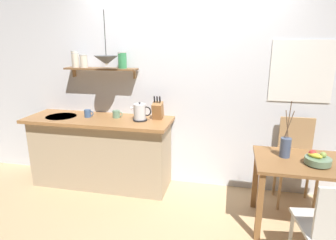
{
  "coord_description": "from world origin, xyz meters",
  "views": [
    {
      "loc": [
        0.6,
        -2.92,
        1.86
      ],
      "look_at": [
        -0.1,
        0.25,
        0.95
      ],
      "focal_mm": 31.14,
      "sensor_mm": 36.0,
      "label": 1
    }
  ],
  "objects_px": {
    "dining_chair_near": "(330,225)",
    "coffee_mug_by_sink": "(88,113)",
    "dining_table": "(306,173)",
    "twig_vase": "(285,147)",
    "knife_block": "(158,110)",
    "coffee_mug_spare": "(117,114)",
    "pendant_lamp": "(106,60)",
    "dining_chair_far": "(295,157)",
    "fruit_bowl": "(317,159)",
    "electric_kettle": "(140,112)"
  },
  "relations": [
    {
      "from": "fruit_bowl",
      "to": "knife_block",
      "type": "xyz_separation_m",
      "value": [
        -1.68,
        0.59,
        0.24
      ]
    },
    {
      "from": "fruit_bowl",
      "to": "dining_chair_far",
      "type": "bearing_deg",
      "value": 95.11
    },
    {
      "from": "electric_kettle",
      "to": "coffee_mug_by_sink",
      "type": "bearing_deg",
      "value": 179.08
    },
    {
      "from": "fruit_bowl",
      "to": "electric_kettle",
      "type": "relative_size",
      "value": 0.92
    },
    {
      "from": "knife_block",
      "to": "pendant_lamp",
      "type": "height_order",
      "value": "pendant_lamp"
    },
    {
      "from": "dining_table",
      "to": "electric_kettle",
      "type": "bearing_deg",
      "value": 166.98
    },
    {
      "from": "coffee_mug_spare",
      "to": "dining_chair_near",
      "type": "bearing_deg",
      "value": -27.82
    },
    {
      "from": "dining_chair_far",
      "to": "electric_kettle",
      "type": "height_order",
      "value": "electric_kettle"
    },
    {
      "from": "fruit_bowl",
      "to": "coffee_mug_by_sink",
      "type": "distance_m",
      "value": 2.62
    },
    {
      "from": "dining_table",
      "to": "coffee_mug_by_sink",
      "type": "bearing_deg",
      "value": 170.26
    },
    {
      "from": "knife_block",
      "to": "pendant_lamp",
      "type": "relative_size",
      "value": 0.48
    },
    {
      "from": "dining_chair_far",
      "to": "coffee_mug_spare",
      "type": "distance_m",
      "value": 2.19
    },
    {
      "from": "coffee_mug_by_sink",
      "to": "dining_chair_far",
      "type": "bearing_deg",
      "value": 2.42
    },
    {
      "from": "fruit_bowl",
      "to": "electric_kettle",
      "type": "bearing_deg",
      "value": 165.52
    },
    {
      "from": "dining_table",
      "to": "coffee_mug_by_sink",
      "type": "distance_m",
      "value": 2.56
    },
    {
      "from": "dining_table",
      "to": "dining_chair_near",
      "type": "relative_size",
      "value": 1.12
    },
    {
      "from": "coffee_mug_spare",
      "to": "dining_table",
      "type": "bearing_deg",
      "value": -12.74
    },
    {
      "from": "fruit_bowl",
      "to": "coffee_mug_spare",
      "type": "height_order",
      "value": "coffee_mug_spare"
    },
    {
      "from": "dining_chair_far",
      "to": "fruit_bowl",
      "type": "height_order",
      "value": "dining_chair_far"
    },
    {
      "from": "dining_table",
      "to": "twig_vase",
      "type": "height_order",
      "value": "twig_vase"
    },
    {
      "from": "dining_table",
      "to": "pendant_lamp",
      "type": "relative_size",
      "value": 1.61
    },
    {
      "from": "electric_kettle",
      "to": "coffee_mug_spare",
      "type": "distance_m",
      "value": 0.34
    },
    {
      "from": "dining_table",
      "to": "twig_vase",
      "type": "bearing_deg",
      "value": 160.9
    },
    {
      "from": "dining_table",
      "to": "pendant_lamp",
      "type": "xyz_separation_m",
      "value": [
        -2.19,
        0.38,
        1.02
      ]
    },
    {
      "from": "dining_table",
      "to": "dining_chair_far",
      "type": "bearing_deg",
      "value": 88.88
    },
    {
      "from": "twig_vase",
      "to": "coffee_mug_spare",
      "type": "bearing_deg",
      "value": 167.95
    },
    {
      "from": "knife_block",
      "to": "coffee_mug_by_sink",
      "type": "distance_m",
      "value": 0.89
    },
    {
      "from": "dining_chair_far",
      "to": "coffee_mug_spare",
      "type": "bearing_deg",
      "value": -178.62
    },
    {
      "from": "dining_chair_near",
      "to": "coffee_mug_by_sink",
      "type": "xyz_separation_m",
      "value": [
        -2.54,
        1.1,
        0.47
      ]
    },
    {
      "from": "knife_block",
      "to": "coffee_mug_spare",
      "type": "xyz_separation_m",
      "value": [
        -0.52,
        -0.04,
        -0.07
      ]
    },
    {
      "from": "fruit_bowl",
      "to": "twig_vase",
      "type": "height_order",
      "value": "twig_vase"
    },
    {
      "from": "coffee_mug_spare",
      "to": "pendant_lamp",
      "type": "distance_m",
      "value": 0.68
    },
    {
      "from": "pendant_lamp",
      "to": "coffee_mug_spare",
      "type": "bearing_deg",
      "value": 64.59
    },
    {
      "from": "dining_chair_far",
      "to": "electric_kettle",
      "type": "xyz_separation_m",
      "value": [
        -1.82,
        -0.12,
        0.46
      ]
    },
    {
      "from": "coffee_mug_by_sink",
      "to": "pendant_lamp",
      "type": "distance_m",
      "value": 0.74
    },
    {
      "from": "knife_block",
      "to": "pendant_lamp",
      "type": "bearing_deg",
      "value": -165.85
    },
    {
      "from": "fruit_bowl",
      "to": "pendant_lamp",
      "type": "relative_size",
      "value": 0.39
    },
    {
      "from": "electric_kettle",
      "to": "coffee_mug_spare",
      "type": "bearing_deg",
      "value": 168.8
    },
    {
      "from": "twig_vase",
      "to": "knife_block",
      "type": "bearing_deg",
      "value": 162.22
    },
    {
      "from": "knife_block",
      "to": "coffee_mug_spare",
      "type": "distance_m",
      "value": 0.53
    },
    {
      "from": "fruit_bowl",
      "to": "knife_block",
      "type": "height_order",
      "value": "knife_block"
    },
    {
      "from": "dining_chair_near",
      "to": "knife_block",
      "type": "bearing_deg",
      "value": 144.31
    },
    {
      "from": "dining_chair_near",
      "to": "coffee_mug_by_sink",
      "type": "height_order",
      "value": "coffee_mug_by_sink"
    },
    {
      "from": "fruit_bowl",
      "to": "twig_vase",
      "type": "distance_m",
      "value": 0.3
    },
    {
      "from": "dining_table",
      "to": "coffee_mug_by_sink",
      "type": "xyz_separation_m",
      "value": [
        -2.5,
        0.43,
        0.35
      ]
    },
    {
      "from": "dining_chair_near",
      "to": "twig_vase",
      "type": "bearing_deg",
      "value": 108.19
    },
    {
      "from": "dining_chair_far",
      "to": "coffee_mug_spare",
      "type": "relative_size",
      "value": 7.66
    },
    {
      "from": "dining_chair_near",
      "to": "electric_kettle",
      "type": "relative_size",
      "value": 3.41
    },
    {
      "from": "knife_block",
      "to": "coffee_mug_by_sink",
      "type": "bearing_deg",
      "value": -173.89
    },
    {
      "from": "dining_chair_far",
      "to": "coffee_mug_by_sink",
      "type": "distance_m",
      "value": 2.54
    }
  ]
}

